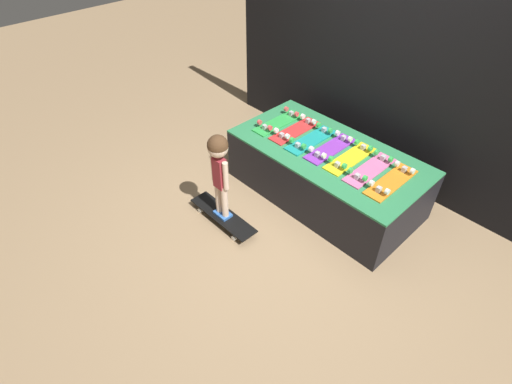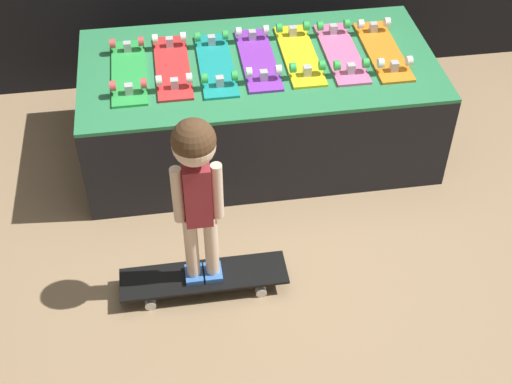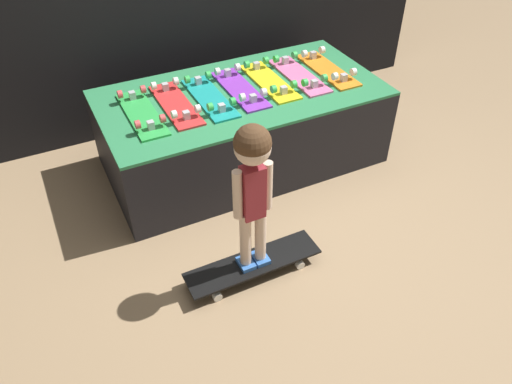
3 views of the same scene
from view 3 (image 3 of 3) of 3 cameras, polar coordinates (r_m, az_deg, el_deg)
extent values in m
plane|color=#9E7F5B|center=(3.33, 3.10, -2.05)|extent=(16.00, 16.00, 0.00)
cube|color=black|center=(3.61, -1.60, 7.25)|extent=(1.93, 0.99, 0.56)
cube|color=#2D7F4C|center=(3.47, -1.69, 11.26)|extent=(1.93, 0.99, 0.02)
cube|color=green|center=(3.27, -12.91, 8.68)|extent=(0.18, 0.62, 0.01)
cube|color=#B7B7BC|center=(3.43, -13.96, 10.68)|extent=(0.04, 0.04, 0.05)
cylinder|color=#D84C4C|center=(3.43, -12.78, 11.38)|extent=(0.03, 0.05, 0.05)
cylinder|color=#D84C4C|center=(3.41, -15.28, 10.72)|extent=(0.03, 0.05, 0.05)
cube|color=#B7B7BC|center=(3.08, -11.93, 7.49)|extent=(0.04, 0.04, 0.05)
cylinder|color=#D84C4C|center=(3.08, -10.62, 8.26)|extent=(0.03, 0.05, 0.05)
cylinder|color=#D84C4C|center=(3.06, -13.37, 7.51)|extent=(0.03, 0.05, 0.05)
cube|color=red|center=(3.33, -9.14, 9.81)|extent=(0.18, 0.62, 0.01)
cube|color=#B7B7BC|center=(3.49, -10.33, 11.73)|extent=(0.04, 0.04, 0.05)
cylinder|color=white|center=(3.49, -9.16, 12.41)|extent=(0.03, 0.05, 0.05)
cylinder|color=white|center=(3.46, -11.60, 11.79)|extent=(0.03, 0.05, 0.05)
cube|color=#B7B7BC|center=(3.14, -7.96, 8.69)|extent=(0.04, 0.04, 0.05)
cylinder|color=white|center=(3.15, -6.68, 9.43)|extent=(0.03, 0.05, 0.05)
cylinder|color=white|center=(3.11, -9.34, 8.74)|extent=(0.03, 0.05, 0.05)
cube|color=teal|center=(3.38, -5.31, 10.65)|extent=(0.18, 0.62, 0.01)
cube|color=#B7B7BC|center=(3.54, -6.63, 12.52)|extent=(0.04, 0.04, 0.05)
cylinder|color=green|center=(3.55, -5.48, 13.17)|extent=(0.03, 0.05, 0.05)
cylinder|color=green|center=(3.50, -7.86, 12.61)|extent=(0.03, 0.05, 0.05)
cube|color=#B7B7BC|center=(3.20, -3.94, 9.58)|extent=(0.04, 0.04, 0.05)
cylinder|color=green|center=(3.21, -2.68, 10.30)|extent=(0.03, 0.05, 0.05)
cylinder|color=green|center=(3.16, -5.26, 9.65)|extent=(0.03, 0.05, 0.05)
cube|color=purple|center=(3.48, -1.85, 11.66)|extent=(0.18, 0.62, 0.01)
cube|color=#B7B7BC|center=(3.63, -3.26, 13.46)|extent=(0.04, 0.04, 0.05)
cylinder|color=white|center=(3.64, -2.13, 14.07)|extent=(0.03, 0.05, 0.05)
cylinder|color=white|center=(3.59, -4.43, 13.57)|extent=(0.03, 0.05, 0.05)
cube|color=#B7B7BC|center=(3.30, -0.33, 10.66)|extent=(0.04, 0.04, 0.05)
cylinder|color=white|center=(3.32, 0.88, 11.34)|extent=(0.03, 0.05, 0.05)
cylinder|color=white|center=(3.26, -1.57, 10.76)|extent=(0.03, 0.05, 0.05)
cube|color=yellow|center=(3.57, 1.54, 12.49)|extent=(0.18, 0.62, 0.01)
cube|color=#B7B7BC|center=(3.72, 0.05, 14.23)|extent=(0.04, 0.04, 0.05)
cylinder|color=green|center=(3.74, 1.14, 14.81)|extent=(0.03, 0.05, 0.05)
cylinder|color=green|center=(3.68, -1.06, 14.36)|extent=(0.03, 0.05, 0.05)
cube|color=#B7B7BC|center=(3.40, 3.18, 11.55)|extent=(0.04, 0.04, 0.05)
cylinder|color=green|center=(3.42, 4.35, 12.18)|extent=(0.03, 0.05, 0.05)
cylinder|color=green|center=(3.35, 2.02, 11.67)|extent=(0.03, 0.05, 0.05)
cube|color=pink|center=(3.67, 4.93, 13.10)|extent=(0.18, 0.62, 0.01)
cube|color=#B7B7BC|center=(3.81, 3.36, 14.80)|extent=(0.04, 0.04, 0.05)
cylinder|color=green|center=(3.83, 4.42, 15.34)|extent=(0.03, 0.05, 0.05)
cylinder|color=green|center=(3.76, 2.32, 14.94)|extent=(0.03, 0.05, 0.05)
cube|color=#B7B7BC|center=(3.50, 6.68, 12.20)|extent=(0.04, 0.04, 0.05)
cylinder|color=green|center=(3.52, 7.80, 12.79)|extent=(0.03, 0.05, 0.05)
cylinder|color=green|center=(3.45, 5.60, 12.33)|extent=(0.03, 0.05, 0.05)
cube|color=orange|center=(3.77, 8.16, 13.64)|extent=(0.18, 0.62, 0.01)
cube|color=#B7B7BC|center=(3.91, 6.54, 15.29)|extent=(0.04, 0.04, 0.05)
cylinder|color=white|center=(3.94, 7.56, 15.80)|extent=(0.03, 0.05, 0.05)
cylinder|color=white|center=(3.86, 5.56, 15.45)|extent=(0.03, 0.05, 0.05)
cube|color=#B7B7BC|center=(3.61, 10.00, 12.76)|extent=(0.04, 0.04, 0.05)
cylinder|color=white|center=(3.64, 11.07, 13.32)|extent=(0.03, 0.05, 0.05)
cylinder|color=white|center=(3.56, 9.00, 12.92)|extent=(0.03, 0.05, 0.05)
cube|color=black|center=(2.88, -0.33, -8.11)|extent=(0.79, 0.20, 0.01)
cube|color=#B7B7BC|center=(2.99, 4.22, -6.85)|extent=(0.04, 0.04, 0.05)
cylinder|color=white|center=(3.06, 3.40, -6.14)|extent=(0.05, 0.03, 0.05)
cylinder|color=white|center=(2.96, 5.03, -8.26)|extent=(0.05, 0.03, 0.05)
cube|color=#B7B7BC|center=(2.84, -5.16, -10.27)|extent=(0.04, 0.04, 0.05)
cylinder|color=white|center=(2.91, -5.78, -9.42)|extent=(0.05, 0.03, 0.05)
cylinder|color=white|center=(2.81, -4.45, -11.81)|extent=(0.05, 0.03, 0.05)
cube|color=#3870C6|center=(2.88, 0.49, -7.54)|extent=(0.08, 0.11, 0.03)
cylinder|color=beige|center=(2.74, 0.51, -4.78)|extent=(0.06, 0.06, 0.36)
cube|color=#3870C6|center=(2.85, -1.16, -8.13)|extent=(0.08, 0.11, 0.03)
cylinder|color=beige|center=(2.71, -1.21, -5.37)|extent=(0.06, 0.06, 0.36)
cube|color=maroon|center=(2.51, -0.37, -0.02)|extent=(0.12, 0.08, 0.32)
cylinder|color=beige|center=(2.53, 1.34, 0.75)|extent=(0.05, 0.05, 0.29)
cylinder|color=beige|center=(2.48, -2.13, -0.33)|extent=(0.05, 0.05, 0.29)
sphere|color=beige|center=(2.35, -0.40, 5.17)|extent=(0.18, 0.18, 0.18)
sphere|color=#4C331E|center=(2.33, -0.40, 5.62)|extent=(0.18, 0.18, 0.18)
camera|label=1|loc=(3.17, 75.79, 25.45)|focal=28.00mm
camera|label=2|loc=(1.01, 112.35, 16.84)|focal=50.00mm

